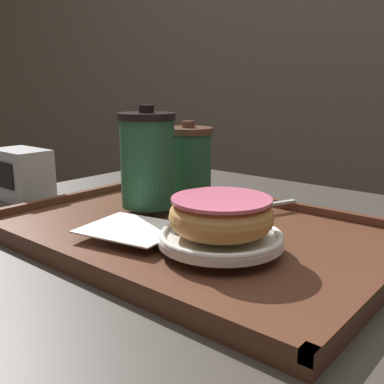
{
  "coord_description": "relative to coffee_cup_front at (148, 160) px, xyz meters",
  "views": [
    {
      "loc": [
        0.41,
        -0.47,
        0.91
      ],
      "look_at": [
        0.04,
        -0.03,
        0.77
      ],
      "focal_mm": 42.0,
      "sensor_mm": 36.0,
      "label": 1
    }
  ],
  "objects": [
    {
      "name": "serving_tray",
      "position": [
        0.1,
        -0.02,
        -0.09
      ],
      "size": [
        0.53,
        0.37,
        0.02
      ],
      "color": "#512D1E",
      "rests_on": "cafe_table"
    },
    {
      "name": "cafe_table",
      "position": [
        0.07,
        0.01,
        -0.27
      ],
      "size": [
        0.83,
        0.79,
        0.71
      ],
      "color": "#38332D",
      "rests_on": "ground_plane"
    },
    {
      "name": "napkin_dispenser",
      "position": [
        -0.27,
        -0.05,
        -0.05
      ],
      "size": [
        0.11,
        0.07,
        0.09
      ],
      "color": "#B7B7BC",
      "rests_on": "cafe_table"
    },
    {
      "name": "coffee_cup_front",
      "position": [
        0.0,
        0.0,
        0.0
      ],
      "size": [
        0.09,
        0.09,
        0.15
      ],
      "color": "#235638",
      "rests_on": "serving_tray"
    },
    {
      "name": "coffee_cup_rear",
      "position": [
        -0.02,
        0.11,
        -0.01
      ],
      "size": [
        0.08,
        0.08,
        0.12
      ],
      "color": "#235638",
      "rests_on": "serving_tray"
    },
    {
      "name": "plate_with_chocolate_donut",
      "position": [
        0.19,
        -0.06,
        -0.06
      ],
      "size": [
        0.14,
        0.14,
        0.01
      ],
      "color": "white",
      "rests_on": "serving_tray"
    },
    {
      "name": "spoon",
      "position": [
        0.12,
        0.06,
        -0.07
      ],
      "size": [
        0.07,
        0.14,
        0.01
      ],
      "rotation": [
        0.0,
        0.0,
        4.32
      ],
      "color": "silver",
      "rests_on": "serving_tray"
    },
    {
      "name": "donut_chocolate_glazed",
      "position": [
        0.19,
        -0.06,
        -0.04
      ],
      "size": [
        0.12,
        0.12,
        0.04
      ],
      "color": "tan",
      "rests_on": "plate_with_chocolate_donut"
    },
    {
      "name": "napkin_paper",
      "position": [
        0.07,
        -0.1,
        -0.07
      ],
      "size": [
        0.14,
        0.12,
        0.0
      ],
      "rotation": [
        0.0,
        0.0,
        0.19
      ],
      "color": "white",
      "rests_on": "serving_tray"
    }
  ]
}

